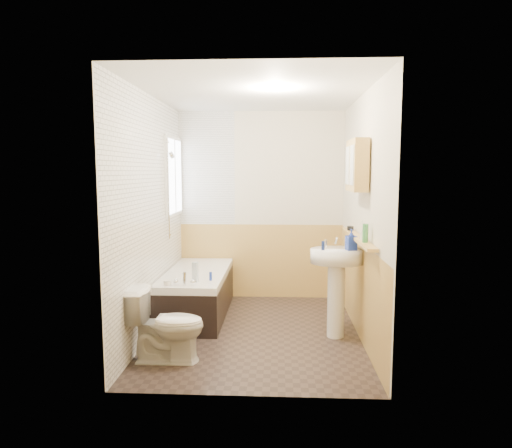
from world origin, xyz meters
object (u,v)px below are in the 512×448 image
Objects in this scene: bathtub at (197,292)px; sink at (336,274)px; toilet at (167,325)px; pine_shelf at (358,238)px; medicine_cabinet at (357,165)px.

bathtub is 1.74m from sink.
toilet is 2.04m from pine_shelf.
sink is (1.60, 0.69, 0.33)m from toilet.
sink is 0.70× the size of pine_shelf.
toilet is at bearing -145.18° from sink.
medicine_cabinet reaches higher than toilet.
bathtub is at bearing 158.29° from pine_shelf.
sink is 1.84× the size of medicine_cabinet.
medicine_cabinet is (1.74, -0.70, 1.49)m from bathtub.
sink is 0.44m from pine_shelf.
medicine_cabinet is at bearing -1.07° from sink.
pine_shelf is at bearing -71.03° from toilet.
sink is at bearing 167.29° from medicine_cabinet.
pine_shelf is at bearing -18.28° from medicine_cabinet.
bathtub is 1.34m from toilet.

